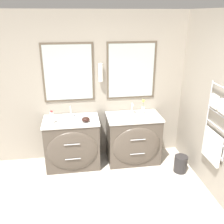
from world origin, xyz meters
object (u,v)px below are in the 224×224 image
object	(u,v)px
vanity_right	(133,139)
toiletry_bottle	(52,117)
amenity_bowl	(86,119)
flower_vase	(143,108)
waste_bin	(181,164)
vanity_left	(72,143)

from	to	relation	value
vanity_right	toiletry_bottle	size ratio (longest dim) A/B	4.34
toiletry_bottle	amenity_bowl	distance (m)	0.54
flower_vase	toiletry_bottle	bearing A→B (deg)	-173.82
vanity_right	waste_bin	bearing A→B (deg)	-32.01
flower_vase	amenity_bowl	bearing A→B (deg)	-169.35
vanity_right	flower_vase	bearing A→B (deg)	31.45
vanity_left	amenity_bowl	size ratio (longest dim) A/B	6.96
vanity_right	flower_vase	distance (m)	0.58
vanity_left	flower_vase	distance (m)	1.38
vanity_right	toiletry_bottle	world-z (taller)	toiletry_bottle
vanity_left	vanity_right	distance (m)	1.08
flower_vase	waste_bin	bearing A→B (deg)	-46.05
amenity_bowl	flower_vase	distance (m)	1.04
vanity_left	waste_bin	xyz separation A→B (m)	(1.81, -0.45, -0.29)
vanity_left	toiletry_bottle	size ratio (longest dim) A/B	4.34
vanity_right	amenity_bowl	size ratio (longest dim) A/B	6.96
amenity_bowl	waste_bin	size ratio (longest dim) A/B	0.46
vanity_left	waste_bin	size ratio (longest dim) A/B	3.20
vanity_right	toiletry_bottle	distance (m)	1.48
vanity_right	waste_bin	size ratio (longest dim) A/B	3.20
amenity_bowl	toiletry_bottle	bearing A→B (deg)	177.57
vanity_right	waste_bin	world-z (taller)	vanity_right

